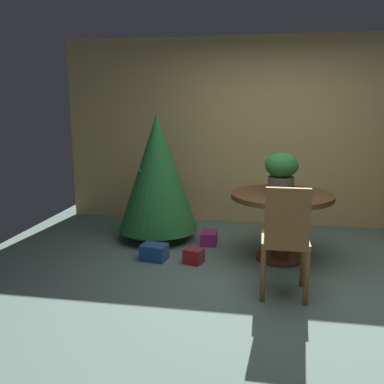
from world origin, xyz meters
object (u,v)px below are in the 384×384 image
Objects in this scene: gift_box_blue at (154,252)px; wooden_chair_near at (286,236)px; round_dining_table at (281,211)px; gift_box_red at (194,256)px; flower_vase at (281,171)px; holiday_tree at (158,173)px; gift_box_purple at (209,238)px.

wooden_chair_near is at bearing -26.99° from gift_box_blue.
round_dining_table is 1.08× the size of wooden_chair_near.
gift_box_red is at bearing -163.42° from round_dining_table.
gift_box_blue is (-0.44, 0.02, 0.01)m from gift_box_red.
flower_vase is 1.08m from wooden_chair_near.
round_dining_table is at bearing -17.77° from holiday_tree.
holiday_tree is at bearing 163.99° from flower_vase.
gift_box_purple is at bearing 155.51° from round_dining_table.
wooden_chair_near reaches higher than gift_box_blue.
round_dining_table is 0.94m from wooden_chair_near.
wooden_chair_near is at bearing -36.29° from gift_box_red.
holiday_tree is at bearing 136.42° from wooden_chair_near.
gift_box_red is at bearing -97.00° from gift_box_purple.
holiday_tree reaches higher than gift_box_blue.
holiday_tree is (-1.50, 0.48, 0.30)m from round_dining_table.
gift_box_red is at bearing -160.07° from flower_vase.
flower_vase reaches higher than wooden_chair_near.
flower_vase is 1.27m from gift_box_purple.
round_dining_table is 1.03m from gift_box_purple.
gift_box_purple is at bearing 122.22° from wooden_chair_near.
holiday_tree reaches higher than gift_box_purple.
gift_box_purple is 1.24× the size of gift_box_red.
wooden_chair_near is 0.64× the size of holiday_tree.
flower_vase is 1.87× the size of gift_box_red.
flower_vase is 0.43× the size of wooden_chair_near.
round_dining_table is 0.69× the size of holiday_tree.
round_dining_table is 0.43m from flower_vase.
round_dining_table is at bearing 90.00° from wooden_chair_near.
holiday_tree is 1.07m from gift_box_blue.
gift_box_blue is (-1.36, -0.25, -0.47)m from round_dining_table.
wooden_chair_near reaches higher than gift_box_red.
gift_box_purple is (-0.82, 0.33, -0.91)m from flower_vase.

